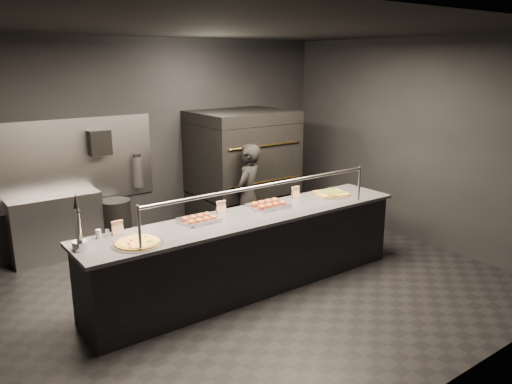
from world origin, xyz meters
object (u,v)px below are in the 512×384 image
pizza_oven (242,170)px  prep_shelf (57,228)px  beer_tap (79,234)px  round_pizza (138,243)px  square_pizza (331,194)px  worker (248,197)px  slider_tray_b (268,205)px  service_counter (251,252)px  slider_tray_a (199,219)px  fire_extinguisher (138,172)px  trash_bin (116,225)px  towel_dispenser (99,143)px

pizza_oven → prep_shelf: size_ratio=1.59×
beer_tap → round_pizza: (0.50, -0.19, -0.14)m
prep_shelf → square_pizza: (3.00, -2.22, 0.49)m
worker → slider_tray_b: bearing=36.8°
pizza_oven → round_pizza: (-2.65, -2.02, -0.03)m
service_counter → round_pizza: bearing=-175.4°
prep_shelf → beer_tap: 2.36m
pizza_oven → slider_tray_a: 2.51m
service_counter → slider_tray_b: size_ratio=7.42×
fire_extinguisher → beer_tap: size_ratio=0.91×
pizza_oven → slider_tray_b: size_ratio=3.46×
round_pizza → trash_bin: size_ratio=0.69×
fire_extinguisher → slider_tray_b: (0.73, -2.25, -0.11)m
slider_tray_a → slider_tray_b: (0.98, -0.00, 0.00)m
pizza_oven → worker: size_ratio=1.25×
slider_tray_a → square_pizza: slider_tray_a is taller
pizza_oven → square_pizza: pizza_oven is taller
towel_dispenser → slider_tray_b: (1.28, -2.24, -0.60)m
slider_tray_a → worker: 1.69m
beer_tap → slider_tray_b: (2.33, 0.07, -0.13)m
trash_bin → round_pizza: bearing=-105.4°
round_pizza → pizza_oven: bearing=37.3°
towel_dispenser → beer_tap: bearing=-114.4°
slider_tray_b → trash_bin: size_ratio=0.76×
round_pizza → trash_bin: 2.49m
fire_extinguisher → pizza_oven: bearing=-17.9°
service_counter → fire_extinguisher: (-0.35, 2.40, 0.60)m
trash_bin → slider_tray_b: bearing=-60.3°
trash_bin → worker: 1.95m
service_counter → prep_shelf: bearing=124.6°
worker → towel_dispenser: bearing=-68.8°
fire_extinguisher → trash_bin: fire_extinguisher is taller
round_pizza → worker: bearing=29.5°
fire_extinguisher → trash_bin: size_ratio=0.69×
slider_tray_b → worker: size_ratio=0.36×
fire_extinguisher → slider_tray_b: size_ratio=0.91×
slider_tray_b → square_pizza: slider_tray_b is taller
service_counter → square_pizza: bearing=3.9°
prep_shelf → trash_bin: 0.81m
service_counter → towel_dispenser: (-0.90, 2.39, 1.09)m
pizza_oven → slider_tray_a: (-1.80, -1.75, -0.02)m
slider_tray_a → slider_tray_b: slider_tray_b is taller
fire_extinguisher → round_pizza: bearing=-113.6°
fire_extinguisher → worker: (1.12, -1.27, -0.29)m
slider_tray_b → pizza_oven: bearing=64.9°
slider_tray_b → trash_bin: 2.46m
towel_dispenser → round_pizza: (-0.55, -2.51, -0.61)m
fire_extinguisher → beer_tap: beer_tap is taller
slider_tray_a → square_pizza: bearing=-1.6°
prep_shelf → fire_extinguisher: (1.25, 0.08, 0.61)m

